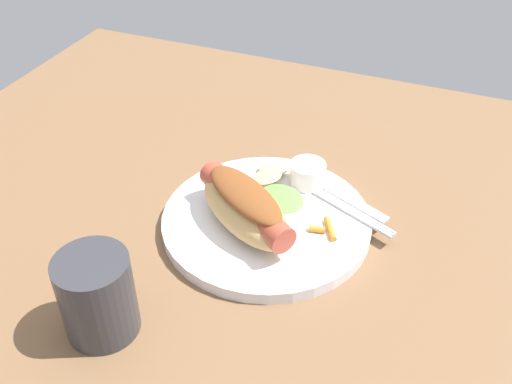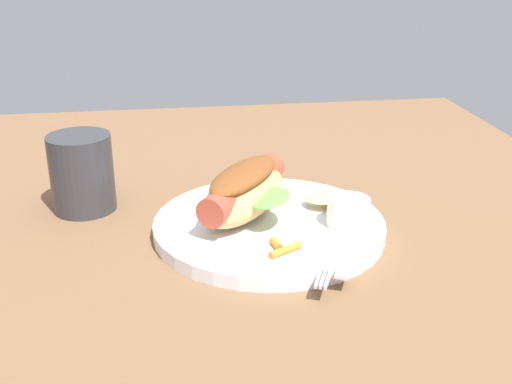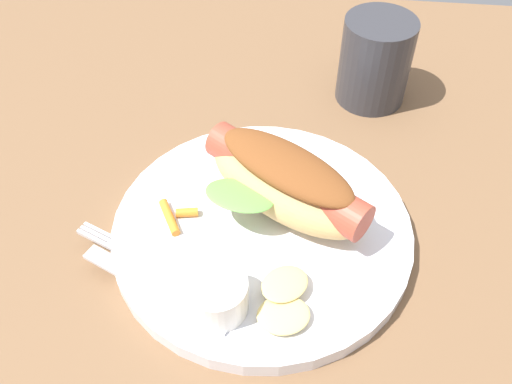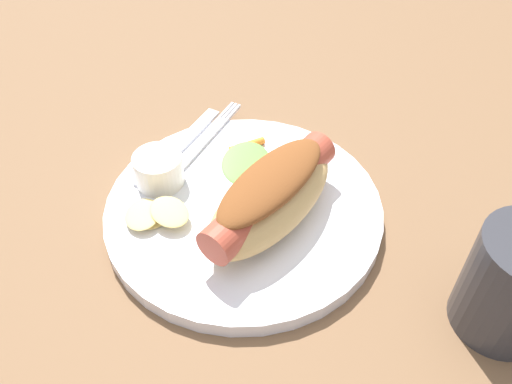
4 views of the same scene
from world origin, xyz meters
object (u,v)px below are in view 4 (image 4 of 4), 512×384
hot_dog (271,195)px  carrot_garnish (249,148)px  chips_pile (154,215)px  knife (180,146)px  sauce_ramekin (159,169)px  fork (200,144)px  plate (244,210)px

hot_dog → carrot_garnish: 10.16cm
hot_dog → chips_pile: (0.87, -10.59, -2.38)cm
knife → chips_pile: size_ratio=1.96×
sauce_ramekin → fork: size_ratio=0.33×
sauce_ramekin → knife: bearing=169.1°
plate → hot_dog: 5.00cm
carrot_garnish → plate: bearing=0.6°
hot_dog → fork: hot_dog is taller
chips_pile → fork: bearing=166.3°
sauce_ramekin → chips_pile: size_ratio=0.67×
hot_dog → fork: bearing=72.3°
plate → carrot_garnish: (-7.71, -0.09, 1.20)cm
knife → fork: bearing=-53.6°
hot_dog → knife: size_ratio=1.20×
fork → knife: bearing=125.1°
knife → chips_pile: 10.42cm
plate → carrot_garnish: 7.80cm
knife → carrot_garnish: (0.11, 7.41, 0.22)cm
hot_dog → knife: bearing=80.4°
chips_pile → knife: bearing=177.3°
hot_dog → carrot_garnish: bearing=49.7°
plate → knife: size_ratio=1.87×
hot_dog → sauce_ramekin: 12.00cm
knife → chips_pile: chips_pile is taller
knife → carrot_garnish: size_ratio=3.69×
sauce_ramekin → knife: sauce_ramekin is taller
fork → chips_pile: (10.85, -2.65, 0.54)cm
carrot_garnish → hot_dog: bearing=15.9°
fork → carrot_garnish: (0.57, 5.26, 0.20)cm
knife → carrot_garnish: bearing=-66.4°
sauce_ramekin → carrot_garnish: sauce_ramekin is taller
plate → fork: fork is taller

